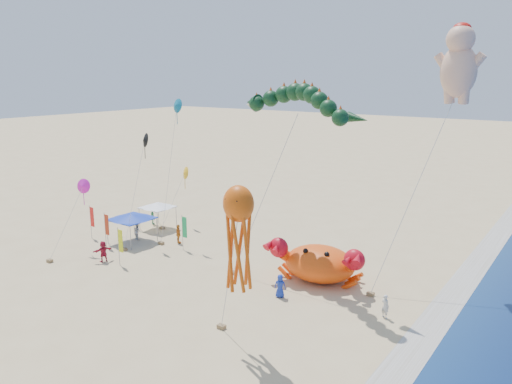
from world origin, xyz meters
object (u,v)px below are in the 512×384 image
dragon_kite (296,106)px  cherub_kite (459,61)px  crab_inflatable (319,262)px  canopy_white (157,205)px  canopy_blue (132,217)px  octopus_kite (239,230)px

dragon_kite → cherub_kite: size_ratio=0.76×
crab_inflatable → dragon_kite: 11.77m
crab_inflatable → canopy_white: bearing=173.5°
cherub_kite → canopy_blue: cherub_kite is taller
crab_inflatable → cherub_kite: (7.32, 6.18, 14.71)m
crab_inflatable → octopus_kite: bearing=-85.9°
dragon_kite → octopus_kite: bearing=-75.2°
crab_inflatable → cherub_kite: size_ratio=0.39×
octopus_kite → canopy_white: (-20.36, 13.27, -4.53)m
canopy_blue → canopy_white: same height
cherub_kite → dragon_kite: bearing=-144.8°
canopy_white → octopus_kite: bearing=-33.1°
crab_inflatable → dragon_kite: (-2.01, -0.40, 11.59)m
canopy_blue → crab_inflatable: bearing=6.3°
octopus_kite → canopy_white: bearing=146.9°
octopus_kite → canopy_blue: bearing=155.1°
canopy_blue → canopy_white: (-1.08, 4.30, -0.00)m
canopy_blue → canopy_white: size_ratio=1.21×
canopy_blue → canopy_white: bearing=104.1°
dragon_kite → cherub_kite: 11.84m
crab_inflatable → canopy_white: size_ratio=2.38×
cherub_kite → canopy_white: (-26.89, -3.93, -13.70)m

